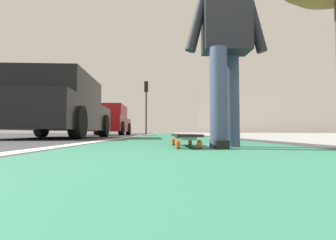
{
  "coord_description": "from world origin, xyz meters",
  "views": [
    {
      "loc": [
        -0.87,
        0.22,
        0.13
      ],
      "look_at": [
        13.96,
        -0.01,
        0.84
      ],
      "focal_mm": 28.08,
      "sensor_mm": 36.0,
      "label": 1
    }
  ],
  "objects_px": {
    "skater_person": "(226,39)",
    "parked_car_mid": "(108,121)",
    "skateboard": "(185,137)",
    "pedestrian_distant": "(226,113)",
    "parked_car_near": "(56,108)",
    "traffic_light": "(146,98)"
  },
  "relations": [
    {
      "from": "skater_person",
      "to": "parked_car_mid",
      "type": "relative_size",
      "value": 0.39
    },
    {
      "from": "skateboard",
      "to": "pedestrian_distant",
      "type": "xyz_separation_m",
      "value": [
        9.01,
        -2.53,
        0.87
      ]
    },
    {
      "from": "skateboard",
      "to": "skater_person",
      "type": "distance_m",
      "value": 0.92
    },
    {
      "from": "skateboard",
      "to": "parked_car_near",
      "type": "distance_m",
      "value": 4.93
    },
    {
      "from": "skater_person",
      "to": "parked_car_mid",
      "type": "distance_m",
      "value": 11.44
    },
    {
      "from": "parked_car_near",
      "to": "parked_car_mid",
      "type": "distance_m",
      "value": 6.79
    },
    {
      "from": "skateboard",
      "to": "skater_person",
      "type": "height_order",
      "value": "skater_person"
    },
    {
      "from": "skater_person",
      "to": "parked_car_near",
      "type": "xyz_separation_m",
      "value": [
        4.15,
        3.16,
        -0.22
      ]
    },
    {
      "from": "skater_person",
      "to": "parked_car_mid",
      "type": "xyz_separation_m",
      "value": [
        10.94,
        3.35,
        -0.23
      ]
    },
    {
      "from": "parked_car_near",
      "to": "parked_car_mid",
      "type": "relative_size",
      "value": 1.04
    },
    {
      "from": "traffic_light",
      "to": "parked_car_mid",
      "type": "bearing_deg",
      "value": 168.18
    },
    {
      "from": "skater_person",
      "to": "skateboard",
      "type": "bearing_deg",
      "value": 66.64
    },
    {
      "from": "skater_person",
      "to": "parked_car_near",
      "type": "height_order",
      "value": "skater_person"
    },
    {
      "from": "skateboard",
      "to": "traffic_light",
      "type": "xyz_separation_m",
      "value": [
        17.69,
        1.56,
        2.72
      ]
    },
    {
      "from": "parked_car_mid",
      "to": "pedestrian_distant",
      "type": "height_order",
      "value": "pedestrian_distant"
    },
    {
      "from": "skateboard",
      "to": "pedestrian_distant",
      "type": "height_order",
      "value": "pedestrian_distant"
    },
    {
      "from": "traffic_light",
      "to": "pedestrian_distant",
      "type": "bearing_deg",
      "value": -154.79
    },
    {
      "from": "skater_person",
      "to": "traffic_light",
      "type": "distance_m",
      "value": 18.03
    },
    {
      "from": "skater_person",
      "to": "parked_car_mid",
      "type": "height_order",
      "value": "skater_person"
    },
    {
      "from": "skateboard",
      "to": "traffic_light",
      "type": "height_order",
      "value": "traffic_light"
    },
    {
      "from": "skateboard",
      "to": "pedestrian_distant",
      "type": "relative_size",
      "value": 0.5
    },
    {
      "from": "skater_person",
      "to": "traffic_light",
      "type": "xyz_separation_m",
      "value": [
        17.83,
        1.9,
        1.87
      ]
    }
  ]
}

